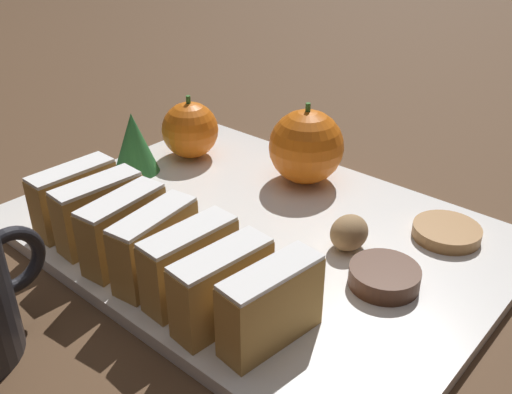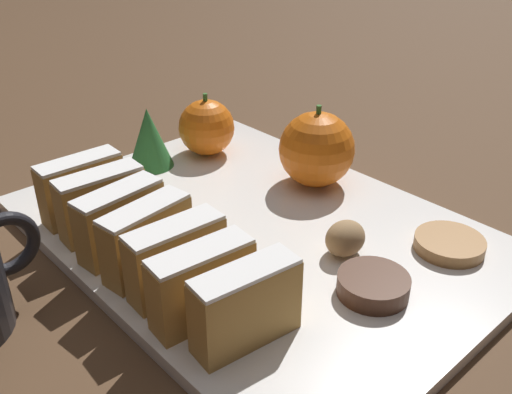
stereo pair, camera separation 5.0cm
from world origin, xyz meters
TOP-DOWN VIEW (x-y plane):
  - ground_plane at (0.00, 0.00)m, footprint 6.00×6.00m
  - serving_platter at (0.00, 0.00)m, footprint 0.31×0.42m
  - stollen_slice_front at (-0.10, -0.10)m, footprint 0.08×0.03m
  - stollen_slice_second at (-0.11, -0.07)m, footprint 0.08×0.03m
  - stollen_slice_third at (-0.11, -0.03)m, footprint 0.08×0.03m
  - stollen_slice_fourth at (-0.11, 0.01)m, footprint 0.08×0.04m
  - stollen_slice_fifth at (-0.11, 0.05)m, footprint 0.08×0.03m
  - stollen_slice_sixth at (-0.10, 0.08)m, footprint 0.08×0.03m
  - stollen_slice_back at (-0.10, 0.12)m, footprint 0.08×0.03m
  - orange_near at (0.10, 0.02)m, footprint 0.08×0.08m
  - orange_far at (0.07, 0.15)m, footprint 0.06×0.06m
  - walnut at (0.03, -0.08)m, footprint 0.04×0.03m
  - chocolate_cookie at (-0.00, -0.13)m, footprint 0.05×0.05m
  - gingerbread_cookie at (0.10, -0.14)m, footprint 0.06×0.06m
  - evergreen_sprig at (0.00, 0.17)m, footprint 0.05×0.05m

SIDE VIEW (x-z plane):
  - ground_plane at x=0.00m, z-range 0.00..0.00m
  - serving_platter at x=0.00m, z-range 0.00..0.01m
  - gingerbread_cookie at x=0.10m, z-range 0.01..0.02m
  - chocolate_cookie at x=0.00m, z-range 0.01..0.03m
  - walnut at x=0.03m, z-range 0.01..0.04m
  - stollen_slice_front at x=-0.10m, z-range 0.01..0.07m
  - stollen_slice_second at x=-0.11m, z-range 0.01..0.07m
  - stollen_slice_third at x=-0.11m, z-range 0.01..0.07m
  - stollen_slice_fourth at x=-0.11m, z-range 0.01..0.07m
  - stollen_slice_fifth at x=-0.11m, z-range 0.01..0.07m
  - stollen_slice_sixth at x=-0.10m, z-range 0.01..0.07m
  - stollen_slice_back at x=-0.10m, z-range 0.01..0.07m
  - orange_far at x=0.07m, z-range 0.01..0.08m
  - evergreen_sprig at x=0.00m, z-range 0.01..0.08m
  - orange_near at x=0.10m, z-range 0.01..0.09m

